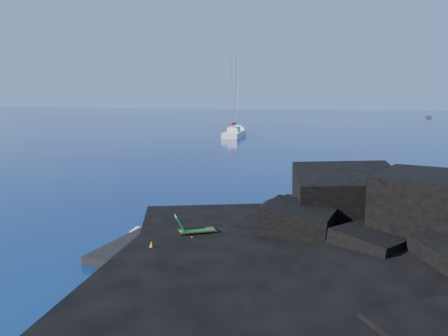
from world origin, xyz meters
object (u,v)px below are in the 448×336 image
Objects in this scene: distant_boat_a at (429,118)px; deck_chair at (197,225)px; sailboat at (234,137)px; marker_cone at (151,247)px; sunbather at (181,240)px.

deck_chair is at bearing -98.34° from distant_boat_a.
deck_chair is 131.33m from distant_boat_a.
sailboat is 52.88m from deck_chair.
deck_chair is at bearing -82.56° from sailboat.
sailboat reaches higher than deck_chair.
sailboat reaches higher than distant_boat_a.
distant_boat_a is (30.29, 130.38, -0.61)m from marker_cone.
deck_chair is at bearing 35.31° from sunbather.
distant_boat_a is (29.56, 129.01, -0.52)m from sunbather.
sunbather is at bearing -83.22° from sailboat.
sailboat reaches higher than sunbather.
deck_chair is 3.45× the size of marker_cone.
sailboat is 86.86m from distant_boat_a.
deck_chair reaches higher than distant_boat_a.
marker_cone is at bearing -146.68° from deck_chair.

